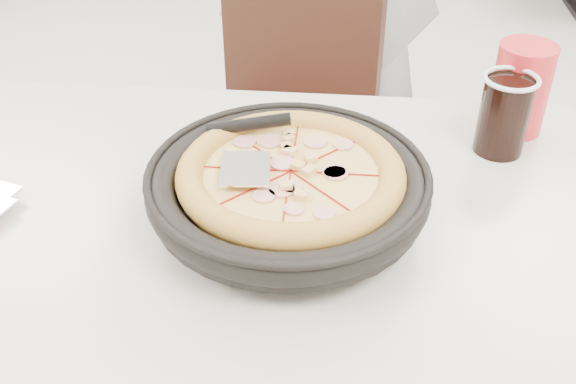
# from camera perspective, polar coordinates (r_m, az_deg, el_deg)

# --- Properties ---
(floor) EXTENTS (7.00, 7.00, 0.00)m
(floor) POSITION_cam_1_polar(r_m,az_deg,el_deg) (1.97, -9.41, -8.75)
(floor) COLOR beige
(floor) RESTS_ON ground
(main_table) EXTENTS (1.26, 0.89, 0.75)m
(main_table) POSITION_cam_1_polar(r_m,az_deg,el_deg) (1.28, -4.14, -15.22)
(main_table) COLOR beige
(main_table) RESTS_ON floor
(chair_far) EXTENTS (0.53, 0.53, 0.95)m
(chair_far) POSITION_cam_1_polar(r_m,az_deg,el_deg) (1.67, -1.55, 3.48)
(chair_far) COLOR black
(chair_far) RESTS_ON floor
(trivet) EXTENTS (0.14, 0.14, 0.04)m
(trivet) POSITION_cam_1_polar(r_m,az_deg,el_deg) (1.00, -2.03, -1.04)
(trivet) COLOR black
(trivet) RESTS_ON main_table
(pizza_pan) EXTENTS (0.42, 0.42, 0.01)m
(pizza_pan) POSITION_cam_1_polar(r_m,az_deg,el_deg) (0.98, 0.00, -0.38)
(pizza_pan) COLOR black
(pizza_pan) RESTS_ON trivet
(pizza) EXTENTS (0.33, 0.33, 0.02)m
(pizza) POSITION_cam_1_polar(r_m,az_deg,el_deg) (0.97, 0.24, 0.71)
(pizza) COLOR #BE9043
(pizza) RESTS_ON pizza_pan
(pizza_server) EXTENTS (0.08, 0.09, 0.00)m
(pizza_server) POSITION_cam_1_polar(r_m,az_deg,el_deg) (0.95, -3.63, 2.00)
(pizza_server) COLOR white
(pizza_server) RESTS_ON pizza
(cola_glass) EXTENTS (0.09, 0.09, 0.13)m
(cola_glass) POSITION_cam_1_polar(r_m,az_deg,el_deg) (1.18, 17.80, 6.07)
(cola_glass) COLOR black
(cola_glass) RESTS_ON main_table
(red_cup) EXTENTS (0.11, 0.11, 0.16)m
(red_cup) POSITION_cam_1_polar(r_m,az_deg,el_deg) (1.25, 19.08, 8.28)
(red_cup) COLOR red
(red_cup) RESTS_ON main_table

